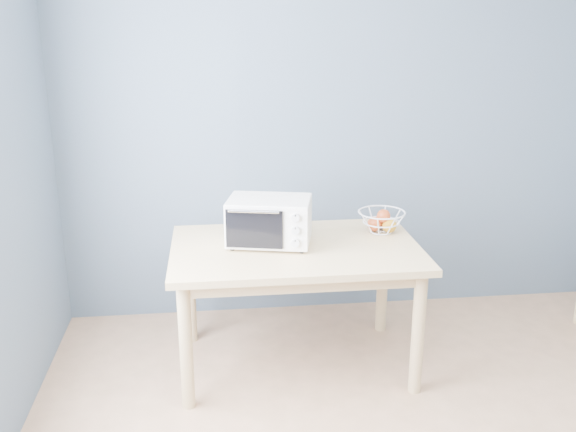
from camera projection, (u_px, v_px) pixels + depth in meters
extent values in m
cube|color=slate|center=(362.00, 125.00, 4.27)|extent=(4.00, 0.01, 2.60)
cube|color=#D5B780|center=(296.00, 249.00, 3.63)|extent=(1.40, 0.90, 0.04)
cylinder|color=#D5B780|center=(186.00, 347.00, 3.32)|extent=(0.07, 0.07, 0.71)
cylinder|color=#D5B780|center=(418.00, 333.00, 3.46)|extent=(0.07, 0.07, 0.71)
cylinder|color=#D5B780|center=(190.00, 289.00, 4.02)|extent=(0.07, 0.07, 0.71)
cylinder|color=#D5B780|center=(383.00, 280.00, 4.16)|extent=(0.07, 0.07, 0.71)
cube|color=white|center=(269.00, 220.00, 3.61)|extent=(0.52, 0.40, 0.26)
cube|color=black|center=(259.00, 220.00, 3.62)|extent=(0.35, 0.32, 0.20)
cube|color=black|center=(254.00, 229.00, 3.47)|extent=(0.31, 0.08, 0.21)
cylinder|color=silver|center=(253.00, 212.00, 3.42)|extent=(0.27, 0.08, 0.01)
cube|color=white|center=(296.00, 230.00, 3.45)|extent=(0.12, 0.03, 0.23)
cylinder|color=black|center=(232.00, 249.00, 3.56)|extent=(0.02, 0.02, 0.02)
cylinder|color=black|center=(302.00, 251.00, 3.52)|extent=(0.02, 0.02, 0.02)
cylinder|color=black|center=(240.00, 235.00, 3.78)|extent=(0.02, 0.02, 0.02)
cylinder|color=black|center=(305.00, 237.00, 3.74)|extent=(0.02, 0.02, 0.02)
cylinder|color=silver|center=(295.00, 218.00, 3.42)|extent=(0.05, 0.03, 0.04)
cylinder|color=silver|center=(295.00, 231.00, 3.44)|extent=(0.05, 0.03, 0.04)
cylinder|color=silver|center=(295.00, 243.00, 3.46)|extent=(0.05, 0.03, 0.04)
torus|color=white|center=(382.00, 212.00, 3.81)|extent=(0.38, 0.38, 0.01)
torus|color=white|center=(381.00, 222.00, 3.83)|extent=(0.29, 0.29, 0.01)
torus|color=white|center=(381.00, 231.00, 3.85)|extent=(0.18, 0.18, 0.01)
sphere|color=red|center=(374.00, 224.00, 3.84)|extent=(0.09, 0.09, 0.09)
sphere|color=#C38416|center=(389.00, 226.00, 3.82)|extent=(0.09, 0.09, 0.09)
sphere|color=#CE7650|center=(380.00, 222.00, 3.89)|extent=(0.08, 0.08, 0.08)
sphere|color=red|center=(384.00, 216.00, 3.81)|extent=(0.08, 0.08, 0.08)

